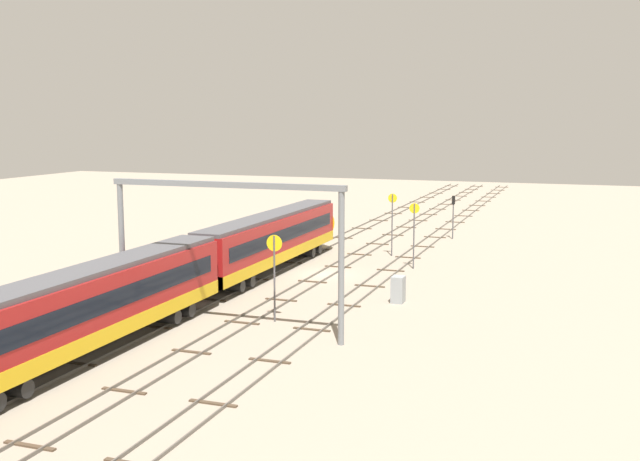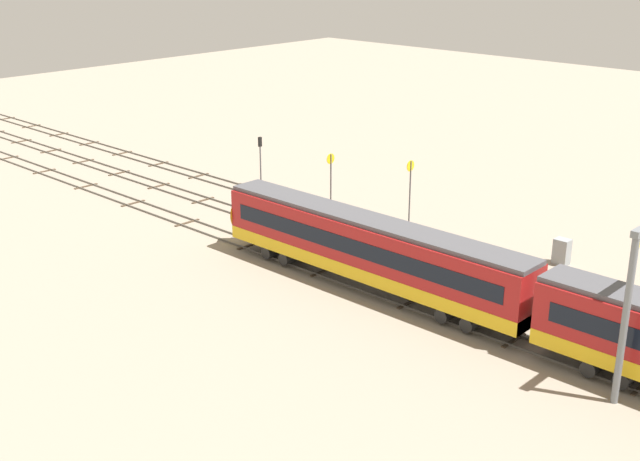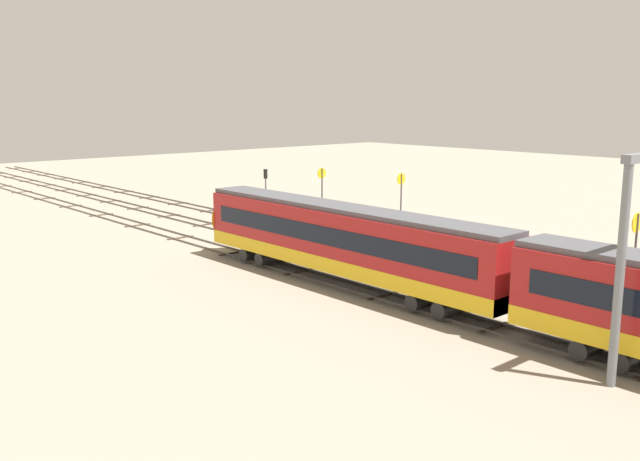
# 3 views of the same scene
# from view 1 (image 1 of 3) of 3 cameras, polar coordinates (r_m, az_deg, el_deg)

# --- Properties ---
(ground_plane) EXTENTS (198.72, 198.72, 0.00)m
(ground_plane) POSITION_cam_1_polar(r_m,az_deg,el_deg) (63.76, 0.44, -3.31)
(ground_plane) COLOR gray
(track_near_foreground) EXTENTS (182.72, 2.40, 0.16)m
(track_near_foreground) POSITION_cam_1_polar(r_m,az_deg,el_deg) (62.38, 4.57, -3.53)
(track_near_foreground) COLOR #59544C
(track_near_foreground) RESTS_ON ground
(track_second_near) EXTENTS (182.72, 2.40, 0.16)m
(track_second_near) POSITION_cam_1_polar(r_m,az_deg,el_deg) (63.74, 0.44, -3.24)
(track_second_near) COLOR #59544C
(track_second_near) RESTS_ON ground
(track_with_train) EXTENTS (182.72, 2.40, 0.16)m
(track_with_train) POSITION_cam_1_polar(r_m,az_deg,el_deg) (65.43, -3.50, -2.96)
(track_with_train) COLOR #59544C
(track_with_train) RESTS_ON ground
(overhead_gantry) EXTENTS (0.40, 15.18, 9.23)m
(overhead_gantry) POSITION_cam_1_polar(r_m,az_deg,el_deg) (45.64, -7.12, 0.43)
(overhead_gantry) COLOR slate
(overhead_gantry) RESTS_ON ground
(speed_sign_near_foreground) EXTENTS (0.14, 0.85, 5.95)m
(speed_sign_near_foreground) POSITION_cam_1_polar(r_m,az_deg,el_deg) (71.98, 5.44, 1.02)
(speed_sign_near_foreground) COLOR #4C4C51
(speed_sign_near_foreground) RESTS_ON ground
(speed_sign_mid_trackside) EXTENTS (0.14, 1.05, 5.63)m
(speed_sign_mid_trackside) POSITION_cam_1_polar(r_m,az_deg,el_deg) (48.44, -3.44, -2.55)
(speed_sign_mid_trackside) COLOR #4C4C51
(speed_sign_mid_trackside) RESTS_ON ground
(speed_sign_distant_end) EXTENTS (0.14, 0.89, 5.73)m
(speed_sign_distant_end) POSITION_cam_1_polar(r_m,az_deg,el_deg) (66.01, 7.07, 0.25)
(speed_sign_distant_end) COLOR #4C4C51
(speed_sign_distant_end) RESTS_ON ground
(signal_light_trackside_approach) EXTENTS (0.31, 0.32, 4.69)m
(signal_light_trackside_approach) POSITION_cam_1_polar(r_m,az_deg,el_deg) (83.25, 9.97, 1.46)
(signal_light_trackside_approach) COLOR #4C4C51
(signal_light_trackside_approach) RESTS_ON ground
(relay_cabinet) EXTENTS (1.10, 0.87, 1.90)m
(relay_cabinet) POSITION_cam_1_polar(r_m,az_deg,el_deg) (54.22, 5.88, -4.42)
(relay_cabinet) COLOR gray
(relay_cabinet) RESTS_ON ground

